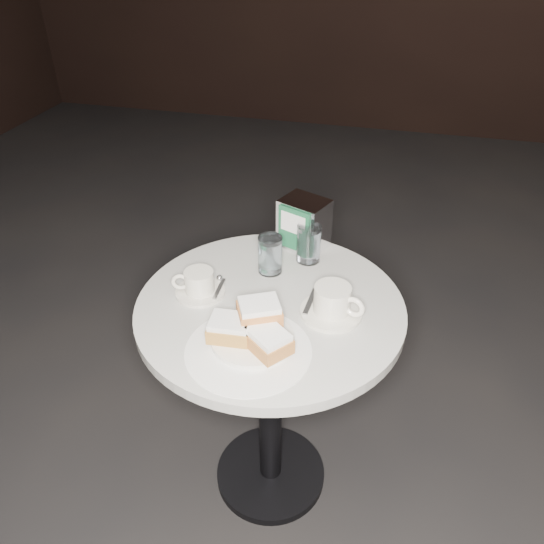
{
  "coord_description": "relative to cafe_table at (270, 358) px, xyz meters",
  "views": [
    {
      "loc": [
        0.27,
        -1.05,
        1.6
      ],
      "look_at": [
        0.0,
        0.02,
        0.83
      ],
      "focal_mm": 35.0,
      "sensor_mm": 36.0,
      "label": 1
    }
  ],
  "objects": [
    {
      "name": "water_glass_left",
      "position": [
        -0.04,
        0.14,
        0.25
      ],
      "size": [
        0.09,
        0.09,
        0.11
      ],
      "rotation": [
        0.0,
        0.0,
        0.35
      ],
      "color": "white",
      "rests_on": "cafe_table"
    },
    {
      "name": "coffee_cup_right",
      "position": [
        0.16,
        -0.0,
        0.23
      ],
      "size": [
        0.2,
        0.2,
        0.08
      ],
      "rotation": [
        0.0,
        0.0,
        -0.32
      ],
      "color": "silver",
      "rests_on": "cafe_table"
    },
    {
      "name": "coffee_cup_left",
      "position": [
        -0.19,
        -0.0,
        0.23
      ],
      "size": [
        0.17,
        0.17,
        0.07
      ],
      "rotation": [
        0.0,
        0.0,
        0.3
      ],
      "color": "silver",
      "rests_on": "cafe_table"
    },
    {
      "name": "ground",
      "position": [
        0.0,
        0.0,
        -0.55
      ],
      "size": [
        7.0,
        7.0,
        0.0
      ],
      "primitive_type": "plane",
      "color": "black",
      "rests_on": "ground"
    },
    {
      "name": "sugar_spill",
      "position": [
        -0.01,
        -0.18,
        0.2
      ],
      "size": [
        0.39,
        0.39,
        0.0
      ],
      "primitive_type": "cylinder",
      "rotation": [
        0.0,
        0.0,
        0.4
      ],
      "color": "white",
      "rests_on": "cafe_table"
    },
    {
      "name": "napkin_dispenser",
      "position": [
        0.03,
        0.3,
        0.27
      ],
      "size": [
        0.16,
        0.15,
        0.15
      ],
      "rotation": [
        0.0,
        0.0,
        -0.39
      ],
      "color": "white",
      "rests_on": "cafe_table"
    },
    {
      "name": "beignet_plate",
      "position": [
        -0.0,
        -0.15,
        0.23
      ],
      "size": [
        0.24,
        0.24,
        0.1
      ],
      "rotation": [
        0.0,
        0.0,
        -0.24
      ],
      "color": "white",
      "rests_on": "cafe_table"
    },
    {
      "name": "cafe_table",
      "position": [
        0.0,
        0.0,
        0.0
      ],
      "size": [
        0.7,
        0.7,
        0.74
      ],
      "color": "black",
      "rests_on": "ground"
    },
    {
      "name": "water_glass_right",
      "position": [
        0.06,
        0.23,
        0.25
      ],
      "size": [
        0.09,
        0.09,
        0.11
      ],
      "rotation": [
        0.0,
        0.0,
        0.38
      ],
      "color": "silver",
      "rests_on": "cafe_table"
    }
  ]
}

